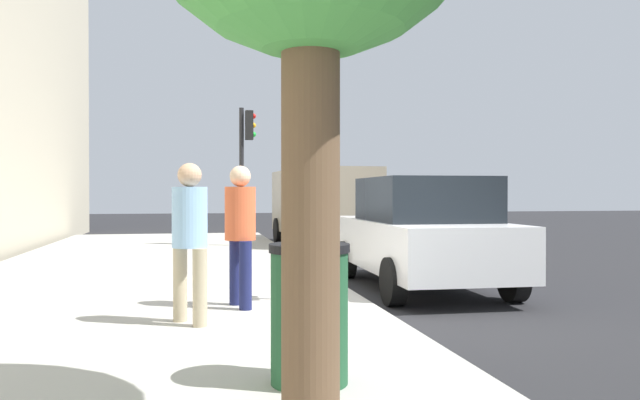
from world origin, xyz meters
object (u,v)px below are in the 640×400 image
(pedestrian_bystander, at_px, (190,230))
(trash_bin, at_px, (309,313))
(traffic_signal, at_px, (245,153))
(pedestrian_at_meter, at_px, (240,225))
(parking_meter, at_px, (320,221))
(parked_sedan_near, at_px, (421,233))
(parked_van_far, at_px, (322,203))

(pedestrian_bystander, xyz_separation_m, trash_bin, (-2.28, -0.86, -0.48))
(traffic_signal, bearing_deg, pedestrian_at_meter, 175.00)
(trash_bin, bearing_deg, traffic_signal, -2.43)
(parking_meter, height_order, parked_sedan_near, parked_sedan_near)
(traffic_signal, bearing_deg, pedestrian_bystander, 172.03)
(parking_meter, xyz_separation_m, trash_bin, (-3.37, 0.76, -0.51))
(parked_van_far, bearing_deg, pedestrian_at_meter, 162.97)
(parked_sedan_near, bearing_deg, trash_bin, 151.48)
(parking_meter, xyz_separation_m, parked_sedan_near, (1.65, -1.97, -0.27))
(pedestrian_bystander, height_order, trash_bin, pedestrian_bystander)
(pedestrian_at_meter, relative_size, traffic_signal, 0.47)
(pedestrian_bystander, height_order, parked_sedan_near, pedestrian_bystander)
(pedestrian_bystander, distance_m, traffic_signal, 10.00)
(parked_sedan_near, distance_m, trash_bin, 5.71)
(parked_sedan_near, height_order, traffic_signal, traffic_signal)
(parking_meter, distance_m, pedestrian_bystander, 1.95)
(parked_sedan_near, distance_m, traffic_signal, 7.59)
(parked_sedan_near, xyz_separation_m, trash_bin, (-5.02, 2.73, -0.24))
(parking_meter, relative_size, traffic_signal, 0.39)
(pedestrian_at_meter, xyz_separation_m, pedestrian_bystander, (-0.87, 0.59, -0.01))
(trash_bin, bearing_deg, pedestrian_at_meter, 4.91)
(pedestrian_at_meter, height_order, traffic_signal, traffic_signal)
(pedestrian_bystander, xyz_separation_m, traffic_signal, (9.80, -1.37, 1.44))
(traffic_signal, relative_size, trash_bin, 3.56)
(pedestrian_at_meter, distance_m, parked_sedan_near, 3.54)
(parked_van_far, xyz_separation_m, trash_bin, (-12.93, 2.73, -0.60))
(traffic_signal, bearing_deg, trash_bin, 177.57)
(parked_van_far, distance_m, trash_bin, 13.23)
(parking_meter, height_order, trash_bin, parking_meter)
(parking_meter, height_order, parked_van_far, parked_van_far)
(parked_sedan_near, xyz_separation_m, traffic_signal, (7.07, 2.21, 1.68))
(parking_meter, distance_m, traffic_signal, 8.83)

